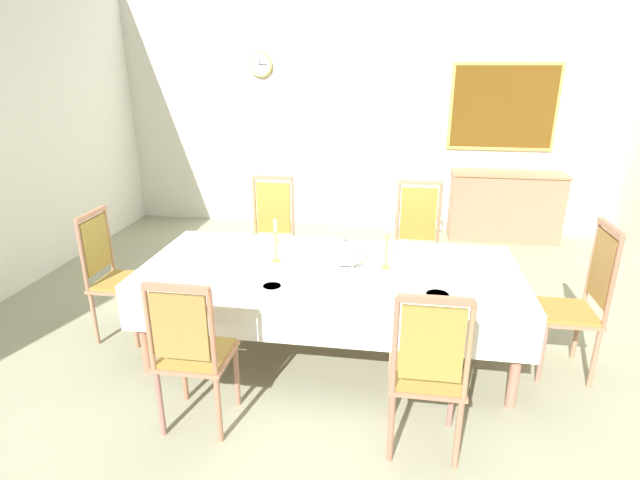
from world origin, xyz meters
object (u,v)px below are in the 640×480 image
bowl_near_left (289,240)px  bowl_far_right (272,287)px  chair_north_a (272,237)px  framed_painting (503,107)px  soup_tureen (345,253)px  chair_south_a (192,350)px  bowl_far_left (399,245)px  candlestick_west (276,245)px  mounted_clock (261,65)px  sideboard (505,206)px  chair_head_west (114,273)px  spoon_primary (278,240)px  spoon_secondary (455,298)px  chair_north_b (417,244)px  bowl_near_right (437,296)px  chair_south_b (427,370)px  dining_table (330,273)px  chair_head_east (578,300)px  candlestick_east (386,249)px

bowl_near_left → bowl_far_right: bowl_near_left is taller
chair_north_a → framed_painting: size_ratio=0.88×
soup_tureen → bowl_near_left: (-0.53, 0.45, -0.09)m
chair_south_a → bowl_far_left: (1.25, 1.47, 0.23)m
candlestick_west → chair_north_a: bearing=106.3°
bowl_far_left → mounted_clock: size_ratio=0.55×
soup_tureen → sideboard: (1.80, 3.10, -0.42)m
chair_head_west → framed_painting: size_ratio=0.82×
spoon_primary → spoon_secondary: (1.43, -0.93, 0.00)m
chair_north_a → candlestick_west: 1.11m
chair_north_b → bowl_near_right: (0.08, -1.51, 0.18)m
soup_tureen → sideboard: bearing=59.8°
chair_south_a → framed_painting: (2.52, 4.37, 1.14)m
chair_south_b → dining_table: bearing=124.7°
chair_north_b → spoon_primary: bearing=23.9°
chair_south_b → spoon_secondary: chair_south_b is taller
candlestick_west → bowl_near_left: 0.47m
dining_table → bowl_far_right: bearing=-124.0°
chair_head_west → bowl_far_left: 2.41m
dining_table → chair_head_west: bearing=-180.0°
chair_head_east → framed_painting: bearing=0.7°
spoon_secondary → chair_head_east: bearing=24.2°
chair_north_b → bowl_far_left: size_ratio=6.91×
soup_tureen → candlestick_west: 0.54m
candlestick_west → soup_tureen: bearing=0.0°
chair_north_b → chair_head_west: (-2.54, -1.02, -0.03)m
bowl_near_right → spoon_secondary: bowl_near_right is taller
bowl_far_left → candlestick_west: bearing=-154.5°
dining_table → mounted_clock: (-1.40, 3.35, 1.52)m
bowl_far_right → framed_painting: bearing=61.0°
bowl_far_left → soup_tureen: bearing=-132.3°
spoon_secondary → chair_north_b: bearing=95.7°
bowl_far_right → spoon_primary: bearing=101.1°
soup_tureen → candlestick_west: candlestick_west is taller
chair_head_west → chair_head_east: chair_head_east is taller
bowl_far_left → sideboard: sideboard is taller
bowl_near_right → candlestick_west: bearing=158.2°
chair_south_a → mounted_clock: bearing=98.8°
bowl_far_right → chair_head_west: bearing=161.5°
chair_head_west → chair_north_a: bearing=132.7°
dining_table → spoon_primary: spoon_primary is taller
candlestick_east → mounted_clock: (-1.83, 3.35, 1.30)m
chair_south_a → chair_north_a: bearing=90.0°
chair_north_a → chair_south_a: bearing=90.0°
spoon_secondary → sideboard: 3.72m
bowl_far_left → spoon_primary: (-1.05, 0.02, -0.02)m
chair_south_a → chair_head_east: 2.76m
spoon_primary → spoon_secondary: same height
chair_north_a → chair_head_east: chair_north_a is taller
dining_table → chair_north_a: size_ratio=2.39×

